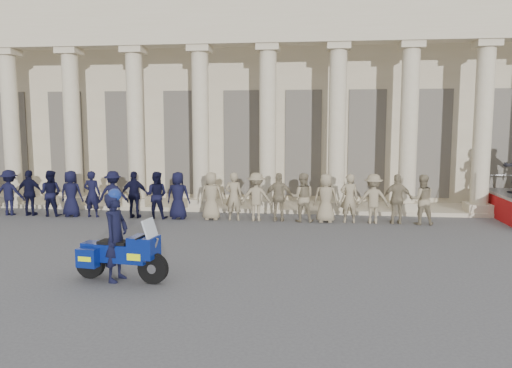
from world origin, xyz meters
The scene contains 5 objects.
ground centered at (0.00, 0.00, 0.00)m, with size 90.00×90.00×0.00m, color #4A4A4C.
building centered at (0.00, 14.74, 4.52)m, with size 40.00×12.50×9.00m.
officer_rank centered at (-2.23, 6.07, 0.84)m, with size 18.81×0.64×1.68m.
motorcycle centered at (-1.00, -0.94, 0.60)m, with size 2.16×0.97×1.39m.
rider centered at (-1.12, -0.92, 0.99)m, with size 0.55×0.75×2.00m.
Camera 1 is at (3.07, -10.94, 3.36)m, focal length 35.00 mm.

